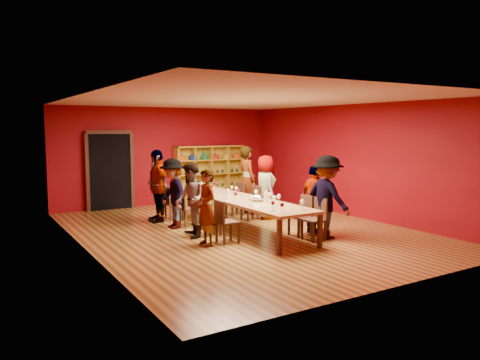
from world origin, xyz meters
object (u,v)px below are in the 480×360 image
at_px(person_right_1, 314,200).
at_px(spittoon_bowl, 258,198).
at_px(chair_person_left_4, 171,201).
at_px(chair_person_right_1, 303,213).
at_px(person_left_2, 191,200).
at_px(person_left_1, 206,207).
at_px(chair_person_right_3, 253,201).
at_px(person_left_4, 157,186).
at_px(tasting_table, 242,201).
at_px(person_right_3, 266,187).
at_px(chair_person_right_0, 317,217).
at_px(chair_person_left_2, 207,213).
at_px(wine_bottle, 210,186).
at_px(person_right_0, 327,197).
at_px(person_right_4, 247,180).
at_px(chair_person_left_3, 186,206).
at_px(chair_person_right_4, 237,197).
at_px(chair_person_left_1, 224,219).
at_px(person_left_3, 173,193).
at_px(shelving_unit, 209,171).

distance_m(person_right_1, spittoon_bowl, 1.26).
height_order(chair_person_left_4, spittoon_bowl, spittoon_bowl).
bearing_deg(chair_person_right_1, person_left_2, 153.69).
relative_size(person_left_1, chair_person_right_3, 1.75).
distance_m(person_left_4, spittoon_bowl, 2.85).
height_order(tasting_table, person_right_3, person_right_3).
bearing_deg(person_left_2, chair_person_right_0, 68.84).
bearing_deg(chair_person_left_2, chair_person_right_3, 27.59).
bearing_deg(person_left_2, person_right_3, 124.16).
height_order(chair_person_left_2, person_right_3, person_right_3).
relative_size(person_left_1, chair_person_left_4, 1.75).
xyz_separation_m(chair_person_left_2, wine_bottle, (1.01, 1.80, 0.36)).
distance_m(tasting_table, chair_person_right_3, 1.32).
relative_size(person_right_0, spittoon_bowl, 6.00).
distance_m(tasting_table, person_left_1, 1.55).
bearing_deg(chair_person_left_2, person_right_3, 23.30).
bearing_deg(spittoon_bowl, chair_person_left_4, 112.81).
distance_m(chair_person_left_2, person_right_3, 2.43).
relative_size(person_right_3, person_right_4, 0.89).
distance_m(person_left_1, chair_person_left_3, 1.95).
bearing_deg(chair_person_right_4, person_right_3, -64.07).
height_order(chair_person_left_1, person_left_4, person_left_4).
height_order(chair_person_right_4, person_right_4, person_right_4).
bearing_deg(person_right_1, chair_person_right_4, 11.54).
bearing_deg(chair_person_right_0, tasting_table, 120.07).
bearing_deg(chair_person_left_3, person_left_4, 111.77).
relative_size(chair_person_left_1, person_left_1, 0.57).
bearing_deg(chair_person_right_4, chair_person_left_2, -136.15).
bearing_deg(chair_person_left_1, person_right_3, 38.25).
bearing_deg(person_right_1, person_left_4, 44.05).
relative_size(person_left_1, spittoon_bowl, 5.22).
bearing_deg(person_right_3, wine_bottle, 67.87).
relative_size(chair_person_left_4, chair_person_right_3, 1.00).
bearing_deg(chair_person_right_1, chair_person_right_4, 90.00).
xyz_separation_m(person_right_0, person_right_1, (0.03, 0.46, -0.12)).
bearing_deg(tasting_table, chair_person_left_2, -178.93).
height_order(person_left_2, spittoon_bowl, person_left_2).
height_order(chair_person_right_3, spittoon_bowl, spittoon_bowl).
relative_size(person_right_4, wine_bottle, 6.85).
distance_m(person_left_1, person_left_2, 0.79).
xyz_separation_m(tasting_table, person_left_3, (-1.25, 1.08, 0.13)).
distance_m(person_left_3, person_right_1, 3.30).
bearing_deg(tasting_table, chair_person_right_3, 45.75).
bearing_deg(chair_person_right_3, tasting_table, -134.25).
distance_m(person_left_3, wine_bottle, 1.52).
bearing_deg(chair_person_right_4, chair_person_left_4, 171.61).
distance_m(person_left_3, person_right_3, 2.55).
bearing_deg(person_right_0, chair_person_left_3, 34.16).
xyz_separation_m(shelving_unit, chair_person_left_2, (-2.31, -4.33, -0.49)).
bearing_deg(tasting_table, person_right_3, 35.74).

